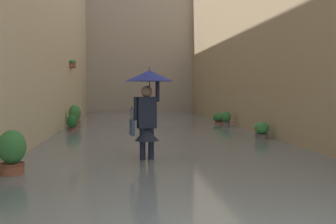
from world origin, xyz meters
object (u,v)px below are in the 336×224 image
Objects in this scene: potted_plant_far_right at (75,117)px; potted_plant_mid_right at (72,125)px; potted_plant_near_left at (219,120)px; potted_plant_far_left at (226,120)px; potted_plant_mid_left at (262,133)px; person_wading at (148,98)px; potted_plant_near_right at (12,156)px.

potted_plant_far_right reaches higher than potted_plant_mid_right.
potted_plant_near_left is 5.98m from potted_plant_far_right.
potted_plant_mid_left is (-0.03, 3.97, -0.07)m from potted_plant_far_left.
person_wading is 2.18× the size of potted_plant_near_right.
potted_plant_far_right reaches higher than potted_plant_far_left.
potted_plant_far_left is 1.13× the size of potted_plant_mid_left.
potted_plant_mid_left is (-3.56, -3.13, -1.12)m from person_wading.
potted_plant_near_left is at bearing -121.90° from potted_plant_near_right.
potted_plant_near_right is at bearing 58.10° from potted_plant_near_left.
potted_plant_far_left reaches higher than potted_plant_mid_right.
potted_plant_far_left is (-3.53, -7.11, -1.05)m from person_wading.
potted_plant_mid_right is (2.27, -5.88, -1.07)m from person_wading.
potted_plant_mid_right is (5.83, 2.53, 0.05)m from potted_plant_near_left.
person_wading is at bearing -153.88° from potted_plant_near_right.
potted_plant_near_left is 0.93× the size of potted_plant_mid_left.
person_wading reaches higher than potted_plant_near_right.
person_wading is 8.01m from potted_plant_far_left.
potted_plant_mid_right is 5.92m from potted_plant_far_left.
potted_plant_mid_right is (-0.15, -7.06, -0.10)m from potted_plant_near_right.
potted_plant_near_left is 1.31m from potted_plant_far_left.
potted_plant_far_right is at bearing -90.23° from potted_plant_near_right.
potted_plant_near_left is 0.84× the size of potted_plant_mid_right.
potted_plant_near_left is at bearing -156.50° from potted_plant_mid_right.
potted_plant_near_left is at bearing -112.95° from person_wading.
potted_plant_far_left reaches higher than potted_plant_mid_left.
potted_plant_far_right is at bearing 6.45° from potted_plant_near_left.
potted_plant_mid_right is 1.10× the size of potted_plant_mid_left.
potted_plant_mid_left is at bearing -144.12° from potted_plant_near_right.
person_wading reaches higher than potted_plant_mid_left.
potted_plant_near_right is 7.37m from potted_plant_mid_left.
potted_plant_far_left is (-5.94, -8.29, -0.08)m from potted_plant_near_right.
potted_plant_mid_left is (-5.93, 4.61, -0.18)m from potted_plant_far_right.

